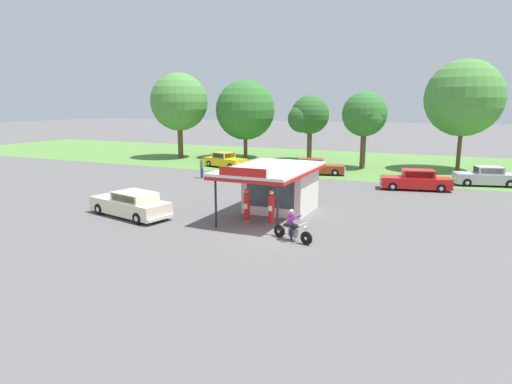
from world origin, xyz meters
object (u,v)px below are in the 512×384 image
object	(u,v)px
parked_car_back_row_far_left	(416,181)
bystander_admiring_sedan	(202,168)
gas_pump_nearside	(247,207)
gas_pump_offside	(271,209)
parked_car_second_row_spare	(486,177)
featured_classic_sedan	(131,205)
parked_car_back_row_right	(315,167)
motorcycle_with_rider	(292,228)
parked_car_back_row_far_right	(225,161)

from	to	relation	value
parked_car_back_row_far_left	bystander_admiring_sedan	xyz separation A→B (m)	(-18.06, -2.22, 0.20)
gas_pump_nearside	gas_pump_offside	distance (m)	1.49
gas_pump_offside	parked_car_second_row_spare	world-z (taller)	gas_pump_offside
featured_classic_sedan	gas_pump_offside	bearing A→B (deg)	11.74
gas_pump_nearside	parked_car_back_row_far_left	bearing A→B (deg)	60.54
parked_car_back_row_far_left	parked_car_back_row_right	bearing A→B (deg)	156.15
parked_car_back_row_right	gas_pump_nearside	bearing A→B (deg)	-85.18
motorcycle_with_rider	parked_car_back_row_far_right	world-z (taller)	parked_car_back_row_far_right
parked_car_back_row_far_right	bystander_admiring_sedan	distance (m)	7.23
featured_classic_sedan	parked_car_back_row_far_right	world-z (taller)	parked_car_back_row_far_right
gas_pump_nearside	parked_car_back_row_right	xyz separation A→B (m)	(-1.53, 18.14, -0.17)
parked_car_back_row_right	bystander_admiring_sedan	world-z (taller)	bystander_admiring_sedan
gas_pump_nearside	parked_car_back_row_far_left	distance (m)	16.05
gas_pump_nearside	gas_pump_offside	world-z (taller)	gas_pump_offside
parked_car_back_row_right	parked_car_second_row_spare	world-z (taller)	parked_car_second_row_spare
parked_car_back_row_right	gas_pump_offside	bearing A→B (deg)	-80.54
motorcycle_with_rider	bystander_admiring_sedan	distance (m)	19.55
featured_classic_sedan	parked_car_second_row_spare	xyz separation A→B (m)	(19.77, 20.02, 0.00)
parked_car_back_row_right	parked_car_back_row_far_left	world-z (taller)	parked_car_back_row_far_left
parked_car_back_row_far_left	bystander_admiring_sedan	size ratio (longest dim) A/B	3.16
parked_car_back_row_right	parked_car_second_row_spare	bearing A→B (deg)	0.61
parked_car_second_row_spare	parked_car_back_row_far_left	size ratio (longest dim) A/B	0.92
motorcycle_with_rider	parked_car_back_row_right	size ratio (longest dim) A/B	0.39
gas_pump_nearside	featured_classic_sedan	xyz separation A→B (m)	(-6.81, -1.73, -0.15)
featured_classic_sedan	parked_car_back_row_far_left	bearing A→B (deg)	46.87
parked_car_back_row_right	parked_car_back_row_far_right	distance (m)	10.11
parked_car_second_row_spare	parked_car_back_row_far_left	distance (m)	6.65
gas_pump_offside	parked_car_back_row_far_right	size ratio (longest dim) A/B	0.37
gas_pump_nearside	parked_car_back_row_right	bearing A→B (deg)	94.82
featured_classic_sedan	bystander_admiring_sedan	size ratio (longest dim) A/B	3.32
parked_car_back_row_far_right	bystander_admiring_sedan	size ratio (longest dim) A/B	2.96
bystander_admiring_sedan	gas_pump_offside	bearing A→B (deg)	-45.26
gas_pump_nearside	parked_car_back_row_far_right	bearing A→B (deg)	121.66
parked_car_second_row_spare	parked_car_back_row_far_left	xyz separation A→B (m)	(-5.06, -4.32, 0.01)
gas_pump_nearside	parked_car_second_row_spare	world-z (taller)	gas_pump_nearside
motorcycle_with_rider	featured_classic_sedan	bearing A→B (deg)	177.27
gas_pump_offside	parked_car_second_row_spare	size ratio (longest dim) A/B	0.38
parked_car_back_row_far_right	bystander_admiring_sedan	bearing A→B (deg)	-78.38
gas_pump_offside	featured_classic_sedan	distance (m)	8.49
parked_car_back_row_far_right	parked_car_back_row_right	bearing A→B (deg)	-3.97
featured_classic_sedan	parked_car_back_row_right	bearing A→B (deg)	75.11
gas_pump_offside	parked_car_back_row_far_left	size ratio (longest dim) A/B	0.35
parked_car_back_row_far_left	parked_car_second_row_spare	bearing A→B (deg)	40.49
gas_pump_offside	parked_car_back_row_right	size ratio (longest dim) A/B	0.34
gas_pump_nearside	parked_car_second_row_spare	xyz separation A→B (m)	(12.96, 18.30, -0.14)
gas_pump_nearside	motorcycle_with_rider	xyz separation A→B (m)	(3.50, -2.22, -0.21)
parked_car_back_row_far_right	bystander_admiring_sedan	world-z (taller)	bystander_admiring_sedan
gas_pump_nearside	parked_car_back_row_right	size ratio (longest dim) A/B	0.33
gas_pump_nearside	bystander_admiring_sedan	xyz separation A→B (m)	(-10.16, 11.76, 0.07)
gas_pump_offside	parked_car_back_row_far_right	world-z (taller)	gas_pump_offside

